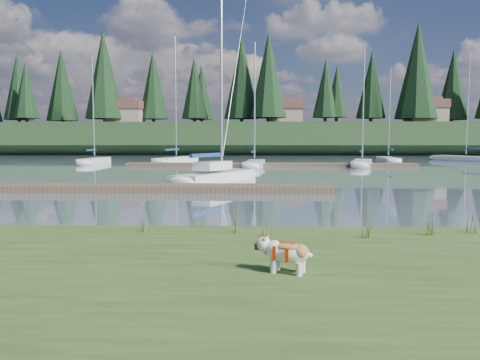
{
  "coord_description": "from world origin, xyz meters",
  "views": [
    {
      "loc": [
        0.3,
        -12.28,
        2.35
      ],
      "look_at": [
        0.0,
        -0.5,
        1.35
      ],
      "focal_mm": 35.0,
      "sensor_mm": 36.0,
      "label": 1
    }
  ],
  "objects": [
    {
      "name": "weed_0",
      "position": [
        -0.03,
        -2.23,
        0.62
      ],
      "size": [
        0.17,
        0.14,
        0.64
      ],
      "color": "#475B23",
      "rests_on": "bank"
    },
    {
      "name": "weed_2",
      "position": [
        4.05,
        -2.43,
        0.64
      ],
      "size": [
        0.17,
        0.14,
        0.68
      ],
      "color": "#475B23",
      "rests_on": "bank"
    },
    {
      "name": "weed_4",
      "position": [
        2.66,
        -2.76,
        0.56
      ],
      "size": [
        0.17,
        0.14,
        0.5
      ],
      "color": "#475B23",
      "rests_on": "bank"
    },
    {
      "name": "sailboat_bg_3",
      "position": [
        10.47,
        30.9,
        0.33
      ],
      "size": [
        3.5,
        7.65,
        11.12
      ],
      "rotation": [
        0.0,
        0.0,
        1.29
      ],
      "color": "silver",
      "rests_on": "ground"
    },
    {
      "name": "sailboat_bg_0",
      "position": [
        -15.61,
        35.17,
        0.32
      ],
      "size": [
        1.6,
        7.39,
        10.74
      ],
      "rotation": [
        0.0,
        0.0,
        1.59
      ],
      "color": "silver",
      "rests_on": "ground"
    },
    {
      "name": "conifer_1",
      "position": [
        -40.0,
        71.0,
        11.28
      ],
      "size": [
        4.4,
        4.4,
        11.3
      ],
      "color": "#382619",
      "rests_on": "ridge"
    },
    {
      "name": "conifer_5",
      "position": [
        15.0,
        70.0,
        10.83
      ],
      "size": [
        3.96,
        3.96,
        10.35
      ],
      "color": "#382619",
      "rests_on": "ridge"
    },
    {
      "name": "ground",
      "position": [
        0.0,
        30.0,
        0.0
      ],
      "size": [
        200.0,
        200.0,
        0.0
      ],
      "primitive_type": "plane",
      "color": "slate",
      "rests_on": "ground"
    },
    {
      "name": "weed_1",
      "position": [
        0.62,
        -2.63,
        0.53
      ],
      "size": [
        0.17,
        0.14,
        0.43
      ],
      "color": "#475B23",
      "rests_on": "bank"
    },
    {
      "name": "weed_3",
      "position": [
        -2.09,
        -2.24,
        0.55
      ],
      "size": [
        0.17,
        0.14,
        0.49
      ],
      "color": "#475B23",
      "rests_on": "bank"
    },
    {
      "name": "house_1",
      "position": [
        6.0,
        71.0,
        7.31
      ],
      "size": [
        6.3,
        5.3,
        4.65
      ],
      "color": "gray",
      "rests_on": "ridge"
    },
    {
      "name": "weed_5",
      "position": [
        5.08,
        -2.16,
        0.57
      ],
      "size": [
        0.17,
        0.14,
        0.53
      ],
      "color": "#475B23",
      "rests_on": "bank"
    },
    {
      "name": "conifer_6",
      "position": [
        28.0,
        68.0,
        13.99
      ],
      "size": [
        7.04,
        7.04,
        17.0
      ],
      "color": "#382619",
      "rests_on": "ridge"
    },
    {
      "name": "house_0",
      "position": [
        -22.0,
        70.0,
        7.31
      ],
      "size": [
        6.3,
        5.3,
        4.65
      ],
      "color": "gray",
      "rests_on": "ridge"
    },
    {
      "name": "bank",
      "position": [
        0.0,
        -6.0,
        0.17
      ],
      "size": [
        60.0,
        9.0,
        0.35
      ],
      "primitive_type": "cube",
      "color": "#35511F",
      "rests_on": "ground"
    },
    {
      "name": "dock_far",
      "position": [
        2.0,
        30.0,
        0.15
      ],
      "size": [
        26.0,
        2.2,
        0.3
      ],
      "primitive_type": "cube",
      "color": "#4C3D2C",
      "rests_on": "ground"
    },
    {
      "name": "sailboat_main",
      "position": [
        -1.46,
        14.52,
        0.42
      ],
      "size": [
        4.82,
        7.86,
        11.54
      ],
      "rotation": [
        0.0,
        0.0,
        1.13
      ],
      "color": "silver",
      "rests_on": "ground"
    },
    {
      "name": "house_2",
      "position": [
        30.0,
        69.0,
        7.31
      ],
      "size": [
        6.3,
        5.3,
        4.65
      ],
      "color": "gray",
      "rests_on": "ridge"
    },
    {
      "name": "sailboat_bg_1",
      "position": [
        -7.54,
        38.08,
        0.33
      ],
      "size": [
        4.07,
        9.13,
        13.29
      ],
      "rotation": [
        0.0,
        0.0,
        1.3
      ],
      "color": "silver",
      "rests_on": "ground"
    },
    {
      "name": "sailboat_bg_2",
      "position": [
        0.59,
        29.29,
        0.33
      ],
      "size": [
        2.09,
        7.29,
        10.88
      ],
      "rotation": [
        0.0,
        0.0,
        1.47
      ],
      "color": "silver",
      "rests_on": "ground"
    },
    {
      "name": "mud_lip",
      "position": [
        0.0,
        -1.6,
        0.07
      ],
      "size": [
        60.0,
        0.5,
        0.14
      ],
      "primitive_type": "cube",
      "color": "#33281C",
      "rests_on": "ground"
    },
    {
      "name": "bulldog",
      "position": [
        0.83,
        -5.32,
        0.67
      ],
      "size": [
        0.88,
        0.55,
        0.52
      ],
      "rotation": [
        0.0,
        0.0,
        2.79
      ],
      "color": "silver",
      "rests_on": "bank"
    },
    {
      "name": "conifer_3",
      "position": [
        -10.0,
        72.0,
        11.74
      ],
      "size": [
        4.84,
        4.84,
        12.25
      ],
      "color": "#382619",
      "rests_on": "ridge"
    },
    {
      "name": "ridge",
      "position": [
        0.0,
        73.0,
        2.5
      ],
      "size": [
        200.0,
        20.0,
        5.0
      ],
      "primitive_type": "cube",
      "color": "black",
      "rests_on": "ground"
    },
    {
      "name": "sailboat_bg_4",
      "position": [
        14.72,
        37.9,
        0.33
      ],
      "size": [
        1.71,
        6.75,
        10.0
      ],
      "rotation": [
        0.0,
        0.0,
        1.51
      ],
      "color": "silver",
      "rests_on": "ground"
    },
    {
      "name": "dock_near",
      "position": [
        -4.0,
        9.0,
        0.15
      ],
      "size": [
        16.0,
        2.0,
        0.3
      ],
      "primitive_type": "cube",
      "color": "#4C3D2C",
      "rests_on": "ground"
    },
    {
      "name": "sailboat_bg_5",
      "position": [
        24.3,
        42.21,
        0.32
      ],
      "size": [
        5.73,
        8.49,
        12.41
      ],
      "rotation": [
        0.0,
        0.0,
        2.08
      ],
      "color": "silver",
      "rests_on": "ground"
    },
    {
      "name": "conifer_4",
      "position": [
        3.0,
        66.0,
        13.09
      ],
      "size": [
        6.16,
        6.16,
        15.1
      ],
      "color": "#382619",
      "rests_on": "ridge"
    },
    {
      "name": "conifer_2",
      "position": [
        -25.0,
        68.0,
        13.54
      ],
      "size": [
        6.6,
        6.6,
        16.05
      ],
      "color": "#382619",
      "rests_on": "ridge"
    }
  ]
}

